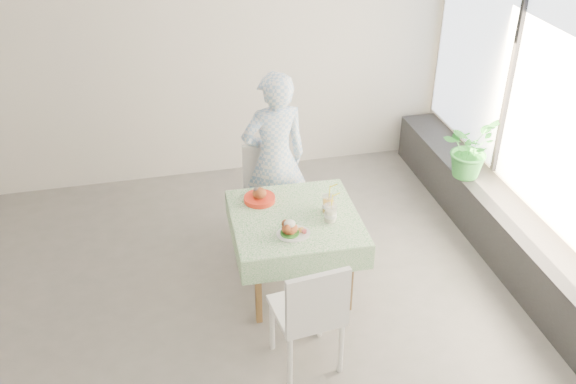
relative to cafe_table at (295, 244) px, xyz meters
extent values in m
plane|color=#605E5B|center=(-0.79, -0.28, -0.46)|extent=(6.00, 6.00, 0.00)
cube|color=silver|center=(-0.79, 2.22, 0.94)|extent=(6.00, 0.02, 2.80)
cube|color=silver|center=(2.21, -0.28, 0.94)|extent=(0.02, 5.00, 2.80)
cube|color=#D1E0F9|center=(2.18, -0.28, 1.19)|extent=(0.01, 4.80, 2.18)
cube|color=black|center=(2.01, -0.28, -0.21)|extent=(0.40, 4.80, 0.50)
cube|color=brown|center=(0.00, 0.00, 0.25)|extent=(0.93, 0.93, 0.04)
cube|color=white|center=(0.00, 0.00, 0.28)|extent=(1.07, 1.07, 0.01)
cube|color=white|center=(-0.06, 0.72, 0.02)|extent=(0.47, 0.47, 0.04)
cube|color=white|center=(-0.06, 0.92, 0.27)|extent=(0.45, 0.06, 0.45)
cube|color=white|center=(-0.13, -0.87, 0.04)|extent=(0.52, 0.52, 0.04)
cube|color=white|center=(-0.10, -1.08, 0.29)|extent=(0.47, 0.10, 0.47)
imported|color=#8BB4DF|center=(0.00, 0.79, 0.39)|extent=(0.67, 0.49, 1.71)
cylinder|color=white|center=(-0.08, -0.25, 0.29)|extent=(0.27, 0.27, 0.02)
cylinder|color=#185014|center=(-0.11, -0.25, 0.30)|extent=(0.15, 0.15, 0.02)
ellipsoid|color=brown|center=(-0.11, -0.25, 0.35)|extent=(0.13, 0.12, 0.10)
ellipsoid|color=white|center=(-0.11, -0.25, 0.39)|extent=(0.09, 0.09, 0.06)
cylinder|color=#A20F15|center=(0.01, -0.27, 0.31)|extent=(0.05, 0.05, 0.02)
cylinder|color=white|center=(0.28, 0.01, 0.35)|extent=(0.10, 0.10, 0.14)
cylinder|color=orange|center=(0.28, 0.01, 0.34)|extent=(0.09, 0.09, 0.11)
cylinder|color=white|center=(0.28, 0.01, 0.43)|extent=(0.11, 0.11, 0.01)
cylinder|color=yellow|center=(0.29, 0.01, 0.48)|extent=(0.01, 0.04, 0.20)
cylinder|color=white|center=(0.26, -0.13, 0.35)|extent=(0.10, 0.10, 0.15)
cylinder|color=white|center=(0.26, -0.13, 0.34)|extent=(0.09, 0.09, 0.11)
cylinder|color=white|center=(0.26, -0.13, 0.43)|extent=(0.11, 0.11, 0.01)
cylinder|color=yellow|center=(0.27, -0.13, 0.48)|extent=(0.01, 0.04, 0.20)
cylinder|color=red|center=(-0.24, 0.30, 0.30)|extent=(0.27, 0.27, 0.04)
cylinder|color=white|center=(-0.24, 0.30, 0.31)|extent=(0.23, 0.23, 0.02)
ellipsoid|color=brown|center=(-0.24, 0.30, 0.36)|extent=(0.12, 0.11, 0.10)
imported|color=#297B2F|center=(1.91, 0.70, 0.33)|extent=(0.70, 0.69, 0.59)
camera|label=1|loc=(-1.06, -4.28, 3.22)|focal=40.00mm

